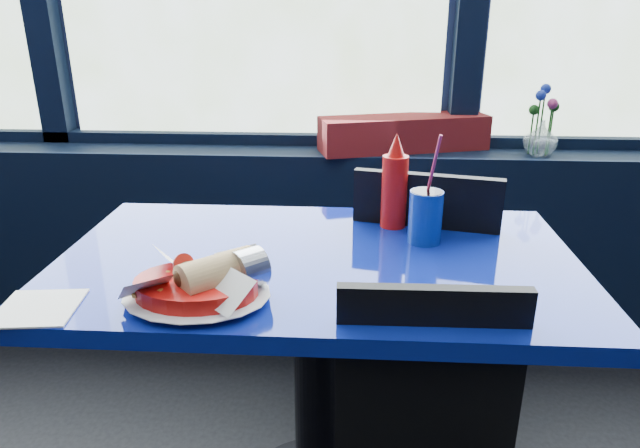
% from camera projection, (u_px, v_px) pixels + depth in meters
% --- Properties ---
extents(window_sill, '(5.00, 0.26, 0.80)m').
position_uv_depth(window_sill, '(257.00, 246.00, 2.28)').
color(window_sill, black).
rests_on(window_sill, ground).
extents(near_table, '(1.20, 0.70, 0.75)m').
position_uv_depth(near_table, '(318.00, 324.00, 1.39)').
color(near_table, black).
rests_on(near_table, ground).
extents(chair_near_back, '(0.48, 0.48, 0.89)m').
position_uv_depth(chair_near_back, '(407.00, 287.00, 1.70)').
color(chair_near_back, black).
rests_on(chair_near_back, ground).
extents(planter_box, '(0.64, 0.32, 0.12)m').
position_uv_depth(planter_box, '(404.00, 133.00, 2.08)').
color(planter_box, maroon).
rests_on(planter_box, window_sill).
extents(flower_vase, '(0.16, 0.16, 0.25)m').
position_uv_depth(flower_vase, '(541.00, 134.00, 2.01)').
color(flower_vase, silver).
rests_on(flower_vase, window_sill).
extents(food_basket, '(0.30, 0.30, 0.09)m').
position_uv_depth(food_basket, '(199.00, 285.00, 1.11)').
color(food_basket, red).
rests_on(food_basket, near_table).
extents(ketchup_bottle, '(0.07, 0.07, 0.25)m').
position_uv_depth(ketchup_bottle, '(394.00, 186.00, 1.47)').
color(ketchup_bottle, red).
rests_on(ketchup_bottle, near_table).
extents(soda_cup, '(0.08, 0.08, 0.27)m').
position_uv_depth(soda_cup, '(425.00, 215.00, 1.39)').
color(soda_cup, navy).
rests_on(soda_cup, near_table).
extents(napkin, '(0.16, 0.16, 0.00)m').
position_uv_depth(napkin, '(38.00, 308.00, 1.09)').
color(napkin, white).
rests_on(napkin, near_table).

